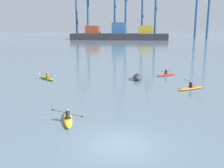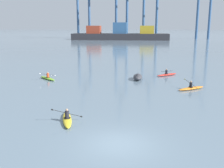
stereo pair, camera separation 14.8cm
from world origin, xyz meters
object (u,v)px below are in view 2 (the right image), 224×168
Objects in this scene: container_barge at (120,34)px; gantry_crane_east at (205,3)px; capsized_dinghy at (138,77)px; kayak_lime at (48,78)px; gantry_crane_west at (83,3)px; kayak_yellow at (67,119)px; gantry_crane_east_mid at (151,6)px; kayak_red at (167,74)px; kayak_orange at (191,88)px.

gantry_crane_east is at bearing 15.76° from container_barge.
capsized_dinghy is 11.30m from kayak_lime.
kayak_yellow is at bearing -79.05° from gantry_crane_west.
gantry_crane_east_mid reaches higher than kayak_yellow.
kayak_lime is at bearing -99.47° from gantry_crane_east_mid.
gantry_crane_west reaches higher than container_barge.
container_barge is 107.05m from kayak_yellow.
gantry_crane_east_mid is 98.26m from kayak_red.
kayak_lime is (-42.71, -103.98, -16.72)m from gantry_crane_east.
kayak_red is (-1.68, -96.98, -15.72)m from gantry_crane_east_mid.
kayak_yellow is at bearing -66.06° from kayak_lime.
gantry_crane_west is 59.86m from gantry_crane_east.
container_barge reaches higher than kayak_orange.
gantry_crane_east is 11.24× the size of kayak_lime.
capsized_dinghy is at bearing -75.00° from gantry_crane_west.
gantry_crane_west is 12.31× the size of kayak_lime.
gantry_crane_east_mid is 9.84× the size of kayak_orange.
kayak_yellow is at bearing -115.88° from kayak_red.
gantry_crane_east_mid reaches higher than kayak_lime.
container_barge is at bearing 97.89° from kayak_red.
gantry_crane_west is 13.55× the size of capsized_dinghy.
gantry_crane_east is 105.08m from kayak_red.
container_barge is 1.26× the size of gantry_crane_west.
kayak_orange is (14.05, -96.49, -2.31)m from container_barge.
gantry_crane_west is 11.19× the size of kayak_orange.
gantry_crane_west is at bearing 100.95° from kayak_yellow.
gantry_crane_west is 116.91m from kayak_orange.
kayak_lime is at bearing -91.76° from container_barge.
kayak_yellow is at bearing -95.21° from gantry_crane_east_mid.
container_barge reaches higher than kayak_yellow.
kayak_red is (3.89, 3.07, -0.18)m from capsized_dinghy.
container_barge is at bearing -164.24° from gantry_crane_east.
kayak_lime is 0.84× the size of kayak_yellow.
kayak_orange is 17.31m from kayak_lime.
gantry_crane_west reaches higher than kayak_red.
kayak_orange is at bearing -39.56° from capsized_dinghy.
gantry_crane_east_mid is at bearing 80.53° from kayak_lime.
kayak_lime is at bearing -165.33° from kayak_red.
kayak_lime is at bearing 113.94° from kayak_yellow.
gantry_crane_east_mid is 0.96× the size of gantry_crane_east.
kayak_lime is (17.08, -106.72, -17.56)m from gantry_crane_west.
gantry_crane_east reaches higher than capsized_dinghy.
gantry_crane_east_mid is 105.88m from kayak_orange.
capsized_dinghy is 0.83× the size of kayak_orange.
gantry_crane_east reaches higher than kayak_orange.
gantry_crane_east reaches higher than kayak_red.
capsized_dinghy is at bearing 140.44° from kayak_orange.
kayak_yellow is at bearing -107.11° from gantry_crane_east.
kayak_orange is (-25.82, -107.74, -16.72)m from gantry_crane_east.
gantry_crane_west is (-19.93, 13.99, 15.25)m from container_barge.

